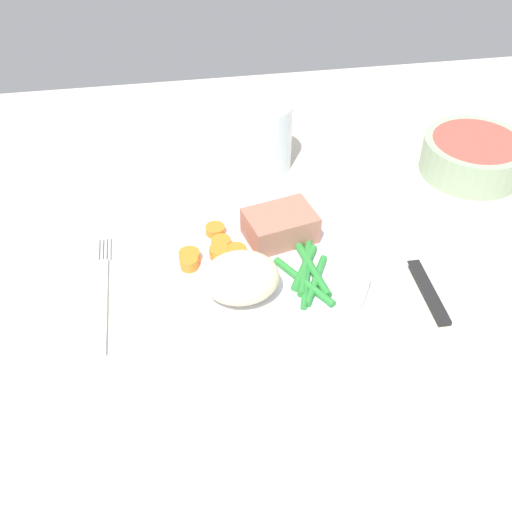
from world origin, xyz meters
The scene contains 10 objects.
dining_table centered at (0.00, 0.00, 1.00)cm, with size 120.00×90.00×2.00cm.
dinner_plate centered at (-0.01, -0.47, 2.80)cm, with size 23.65×23.65×1.60cm, color white.
meat_portion centered at (3.18, 3.25, 5.16)cm, with size 7.13×5.10×3.12cm, color #A86B56.
mashed_potatoes centered at (-2.14, -4.73, 5.92)cm, with size 7.34×5.99×4.64cm, color beige.
carrot_slices centered at (-4.03, 1.35, 4.13)cm, with size 7.04×7.26×1.23cm.
green_beans centered at (4.81, -3.15, 3.99)cm, with size 5.54×9.82×0.84cm.
fork centered at (-15.69, -0.73, 2.20)cm, with size 1.44×16.60×0.40cm.
knife centered at (16.64, -0.75, 2.20)cm, with size 1.70×20.50×0.64cm.
water_glass centered at (3.92, 19.63, 5.67)cm, with size 7.58×7.58×8.67cm.
salad_bowl centered at (29.70, 13.96, 4.53)cm, with size 12.64×12.64×4.48cm.
Camera 1 is at (-7.49, -46.67, 46.60)cm, focal length 43.62 mm.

